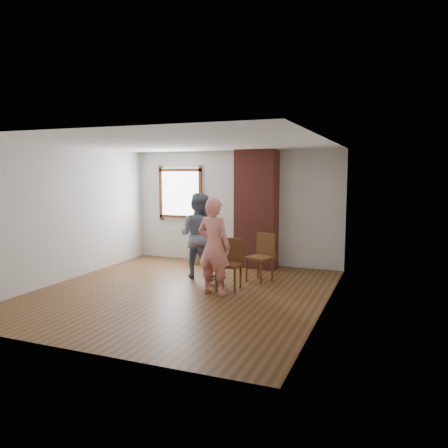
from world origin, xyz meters
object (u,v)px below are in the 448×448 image
(side_table, at_px, (217,264))
(stoneware_crock, at_px, (194,254))
(dining_chair_right, at_px, (262,254))
(man, at_px, (198,235))
(dining_chair_left, at_px, (230,261))
(person_pink, at_px, (214,246))

(side_table, bearing_deg, stoneware_crock, 127.27)
(dining_chair_right, relative_size, man, 0.55)
(dining_chair_left, relative_size, man, 0.54)
(stoneware_crock, height_order, dining_chair_left, dining_chair_left)
(dining_chair_right, relative_size, person_pink, 0.56)
(man, bearing_deg, dining_chair_right, -169.36)
(stoneware_crock, distance_m, man, 1.54)
(dining_chair_right, bearing_deg, dining_chair_left, -94.02)
(side_table, bearing_deg, dining_chair_right, 42.17)
(stoneware_crock, relative_size, man, 0.25)
(man, bearing_deg, side_table, 145.26)
(dining_chair_left, distance_m, dining_chair_right, 0.86)
(stoneware_crock, xyz_separation_m, person_pink, (1.47, -2.26, 0.63))
(dining_chair_right, bearing_deg, person_pink, -90.57)
(dining_chair_left, bearing_deg, man, 144.20)
(dining_chair_left, distance_m, side_table, 0.36)
(man, bearing_deg, stoneware_crock, -57.48)
(dining_chair_left, bearing_deg, stoneware_crock, 128.90)
(man, height_order, person_pink, man)
(stoneware_crock, height_order, man, man)
(dining_chair_left, bearing_deg, side_table, 153.64)
(dining_chair_left, xyz_separation_m, dining_chair_right, (0.38, 0.77, 0.01))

